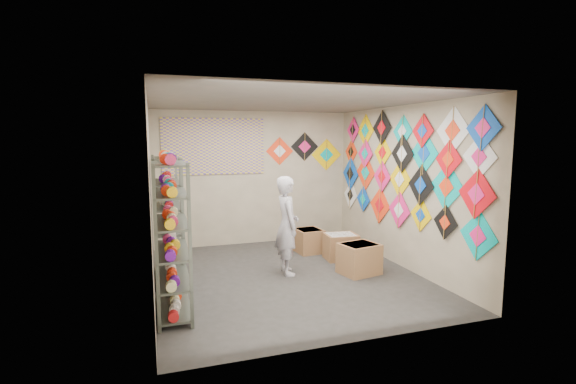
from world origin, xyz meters
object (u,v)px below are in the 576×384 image
object	(u,v)px
carton_a	(359,259)
shopkeeper	(287,225)
shelf_rack_front	(171,238)
carton_b	(341,247)
carton_c	(309,241)
shelf_rack_back	(167,219)

from	to	relation	value
carton_a	shopkeeper	bearing A→B (deg)	149.58
shelf_rack_front	carton_b	size ratio (longest dim) A/B	3.41
shelf_rack_front	carton_a	world-z (taller)	shelf_rack_front
carton_b	carton_c	xyz separation A→B (m)	(-0.39, 0.61, -0.01)
shopkeeper	carton_c	bearing A→B (deg)	-34.08
carton_a	carton_b	bearing A→B (deg)	73.59
shopkeeper	carton_a	world-z (taller)	shopkeeper
shelf_rack_back	carton_a	distance (m)	3.07
shopkeeper	carton_a	size ratio (longest dim) A/B	2.69
shelf_rack_front	shopkeeper	size ratio (longest dim) A/B	1.21
shopkeeper	carton_c	distance (m)	1.44
carton_b	carton_c	bearing A→B (deg)	127.28
shelf_rack_back	shopkeeper	bearing A→B (deg)	-9.45
shelf_rack_back	carton_a	size ratio (longest dim) A/B	3.26
shopkeeper	carton_a	distance (m)	1.28
shelf_rack_front	carton_a	distance (m)	3.06
shopkeeper	carton_a	bearing A→B (deg)	-106.65
shelf_rack_front	carton_c	bearing A→B (deg)	38.55
shelf_rack_back	shopkeeper	xyz separation A→B (m)	(1.81, -0.30, -0.16)
shelf_rack_front	carton_c	distance (m)	3.39
carton_a	carton_c	world-z (taller)	carton_a
carton_a	carton_c	xyz separation A→B (m)	(-0.32, 1.44, -0.02)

